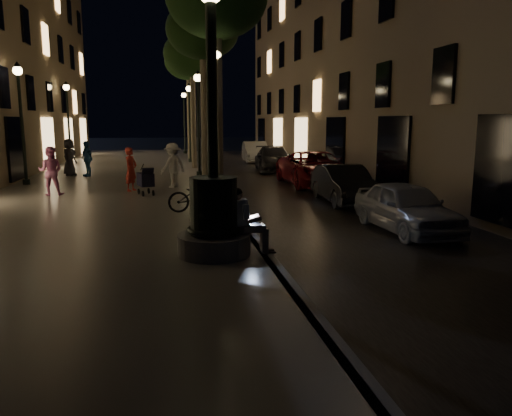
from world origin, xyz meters
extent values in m
plane|color=black|center=(0.00, 15.00, 0.00)|extent=(120.00, 120.00, 0.00)
cube|color=black|center=(3.00, 15.00, 0.01)|extent=(6.00, 45.00, 0.02)
cube|color=slate|center=(-4.00, 15.00, 0.10)|extent=(8.00, 45.00, 0.20)
cube|color=#59595B|center=(0.00, 15.00, 0.10)|extent=(0.25, 45.00, 0.20)
cube|color=#857553|center=(10.00, 18.00, 7.50)|extent=(8.00, 36.00, 15.00)
cylinder|color=#59595B|center=(-1.00, 2.00, 0.40)|extent=(1.40, 1.40, 0.40)
cylinder|color=black|center=(-1.00, 2.00, 1.15)|extent=(0.90, 0.90, 1.10)
torus|color=black|center=(-1.00, 2.00, 0.70)|extent=(1.04, 1.04, 0.10)
torus|color=black|center=(-1.00, 2.00, 1.55)|extent=(0.89, 0.89, 0.09)
cylinder|color=black|center=(-1.00, 2.00, 3.30)|extent=(0.20, 0.20, 3.20)
cube|color=gray|center=(-0.45, 2.00, 0.68)|extent=(0.34, 0.22, 0.17)
cube|color=white|center=(-0.51, 2.00, 1.00)|extent=(0.42, 0.24, 0.53)
sphere|color=tan|center=(-0.53, 2.00, 1.35)|extent=(0.20, 0.20, 0.20)
sphere|color=black|center=(-0.54, 2.00, 1.39)|extent=(0.20, 0.20, 0.20)
cube|color=gray|center=(-0.23, 1.92, 0.68)|extent=(0.43, 0.12, 0.13)
cube|color=gray|center=(-0.23, 2.08, 0.68)|extent=(0.43, 0.12, 0.13)
cube|color=gray|center=(-0.02, 1.92, 0.44)|extent=(0.12, 0.11, 0.48)
cube|color=gray|center=(-0.02, 2.08, 0.44)|extent=(0.12, 0.11, 0.48)
cube|color=black|center=(0.07, 1.92, 0.21)|extent=(0.24, 0.09, 0.03)
cube|color=black|center=(0.07, 2.08, 0.21)|extent=(0.24, 0.09, 0.03)
cube|color=black|center=(-0.21, 2.00, 0.76)|extent=(0.22, 0.31, 0.02)
cube|color=black|center=(-0.36, 2.00, 0.86)|extent=(0.08, 0.31, 0.20)
cube|color=#B2DDFF|center=(-0.34, 2.00, 0.86)|extent=(0.06, 0.28, 0.17)
cylinder|color=#6B604C|center=(-0.25, 8.00, 2.70)|extent=(0.28, 0.28, 5.00)
cylinder|color=#6B604C|center=(-0.20, 14.00, 2.75)|extent=(0.28, 0.28, 5.10)
ellipsoid|color=black|center=(-0.20, 14.00, 6.40)|extent=(3.00, 3.00, 2.40)
cylinder|color=#6B604C|center=(-0.30, 20.00, 2.65)|extent=(0.28, 0.28, 4.90)
ellipsoid|color=black|center=(-0.30, 20.00, 6.20)|extent=(3.00, 3.00, 2.40)
cylinder|color=#6B604C|center=(-0.22, 26.00, 2.80)|extent=(0.28, 0.28, 5.20)
ellipsoid|color=black|center=(-0.22, 26.00, 6.50)|extent=(3.00, 3.00, 2.40)
cylinder|color=black|center=(-0.30, 8.00, 0.30)|extent=(0.28, 0.28, 0.20)
cylinder|color=black|center=(-0.30, 8.00, 2.40)|extent=(0.12, 0.12, 4.40)
sphere|color=#FFD88C|center=(-0.30, 8.00, 4.65)|extent=(0.36, 0.36, 0.36)
cone|color=black|center=(-0.30, 8.00, 4.90)|extent=(0.30, 0.30, 0.22)
cylinder|color=black|center=(-0.30, 16.00, 0.30)|extent=(0.28, 0.28, 0.20)
cylinder|color=black|center=(-0.30, 16.00, 2.40)|extent=(0.12, 0.12, 4.40)
sphere|color=#FFD88C|center=(-0.30, 16.00, 4.65)|extent=(0.36, 0.36, 0.36)
cone|color=black|center=(-0.30, 16.00, 4.90)|extent=(0.30, 0.30, 0.22)
cylinder|color=black|center=(-0.30, 24.00, 0.30)|extent=(0.28, 0.28, 0.20)
cylinder|color=black|center=(-0.30, 24.00, 2.40)|extent=(0.12, 0.12, 4.40)
sphere|color=#FFD88C|center=(-0.30, 24.00, 4.65)|extent=(0.36, 0.36, 0.36)
cone|color=black|center=(-0.30, 24.00, 4.90)|extent=(0.30, 0.30, 0.22)
cylinder|color=black|center=(-0.30, 32.00, 0.30)|extent=(0.28, 0.28, 0.20)
cylinder|color=black|center=(-0.30, 32.00, 2.40)|extent=(0.12, 0.12, 4.40)
sphere|color=#FFD88C|center=(-0.30, 32.00, 4.65)|extent=(0.36, 0.36, 0.36)
cone|color=black|center=(-0.30, 32.00, 4.90)|extent=(0.30, 0.30, 0.22)
cylinder|color=black|center=(-7.40, 14.00, 0.30)|extent=(0.28, 0.28, 0.20)
cylinder|color=black|center=(-7.40, 14.00, 2.40)|extent=(0.12, 0.12, 4.40)
sphere|color=#FFD88C|center=(-7.40, 14.00, 4.65)|extent=(0.36, 0.36, 0.36)
cone|color=black|center=(-7.40, 14.00, 4.90)|extent=(0.30, 0.30, 0.22)
cylinder|color=black|center=(-7.40, 24.00, 0.30)|extent=(0.28, 0.28, 0.20)
cylinder|color=black|center=(-7.40, 24.00, 2.40)|extent=(0.12, 0.12, 4.40)
sphere|color=#FFD88C|center=(-7.40, 24.00, 4.65)|extent=(0.36, 0.36, 0.36)
cone|color=black|center=(-7.40, 24.00, 4.90)|extent=(0.30, 0.30, 0.22)
cube|color=black|center=(-2.56, 10.17, 0.74)|extent=(0.64, 0.83, 0.44)
cube|color=black|center=(-2.46, 9.84, 1.04)|extent=(0.43, 0.28, 0.29)
cylinder|color=black|center=(-2.65, 9.84, 0.30)|extent=(0.09, 0.20, 0.20)
cylinder|color=black|center=(-2.31, 9.94, 0.30)|extent=(0.09, 0.20, 0.20)
cylinder|color=black|center=(-2.81, 10.41, 0.30)|extent=(0.09, 0.20, 0.20)
cylinder|color=black|center=(-2.48, 10.51, 0.30)|extent=(0.09, 0.20, 0.20)
cylinder|color=black|center=(-2.67, 10.55, 1.13)|extent=(0.15, 0.43, 0.27)
imported|color=#9A9DA1|center=(4.00, 4.03, 0.62)|extent=(1.60, 3.72, 1.25)
imported|color=black|center=(4.00, 8.47, 0.64)|extent=(1.49, 3.92, 1.28)
imported|color=maroon|center=(4.38, 13.00, 0.73)|extent=(2.44, 5.26, 1.46)
imported|color=#313137|center=(4.00, 19.46, 0.66)|extent=(2.28, 4.71, 1.32)
imported|color=#AEAFAA|center=(4.00, 25.08, 0.69)|extent=(1.74, 4.27, 1.38)
imported|color=#B62E24|center=(-3.11, 11.30, 0.99)|extent=(0.62, 0.69, 1.59)
imported|color=#CE6DA3|center=(-5.75, 10.71, 1.04)|extent=(0.83, 0.65, 1.68)
imported|color=silver|center=(-1.59, 12.04, 1.05)|extent=(1.26, 1.16, 1.70)
imported|color=#285C94|center=(-5.41, 16.73, 1.01)|extent=(0.86, 1.01, 1.62)
imported|color=#343339|center=(-6.26, 17.20, 1.06)|extent=(0.82, 0.98, 1.71)
imported|color=black|center=(-0.96, 6.65, 0.66)|extent=(1.79, 0.73, 0.92)
camera|label=1|loc=(-1.89, -7.31, 2.75)|focal=35.00mm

